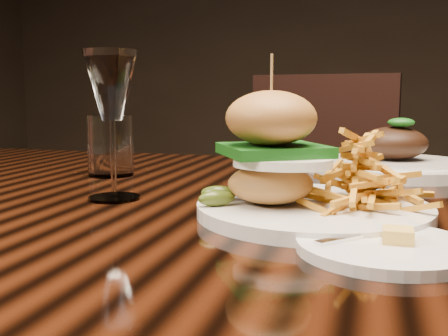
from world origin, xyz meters
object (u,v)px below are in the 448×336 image
(far_dish, at_px, (393,162))
(burger_plate, at_px, (312,173))
(dining_table, at_px, (275,253))
(wine_glass, at_px, (111,91))
(chair_far, at_px, (312,210))

(far_dish, bearing_deg, burger_plate, -104.33)
(burger_plate, relative_size, far_dish, 0.86)
(dining_table, distance_m, wine_glass, 0.31)
(burger_plate, bearing_deg, far_dish, 55.69)
(dining_table, height_order, far_dish, far_dish)
(burger_plate, xyz_separation_m, chair_far, (-0.11, 0.98, -0.26))
(chair_far, bearing_deg, burger_plate, -76.16)
(wine_glass, xyz_separation_m, far_dish, (0.36, 0.36, -0.12))
(far_dish, xyz_separation_m, chair_far, (-0.21, 0.60, -0.23))
(dining_table, relative_size, burger_plate, 6.07)
(chair_far, bearing_deg, far_dish, -63.34)
(dining_table, height_order, chair_far, chair_far)
(far_dish, bearing_deg, dining_table, -118.08)
(dining_table, height_order, burger_plate, burger_plate)
(dining_table, xyz_separation_m, far_dish, (0.16, 0.29, 0.10))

